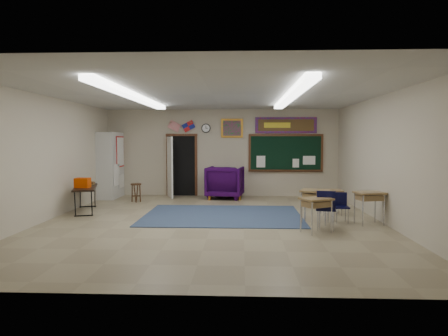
{
  "coord_description": "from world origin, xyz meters",
  "views": [
    {
      "loc": [
        0.68,
        -9.34,
        1.94
      ],
      "look_at": [
        0.21,
        1.5,
        1.18
      ],
      "focal_mm": 32.0,
      "sensor_mm": 36.0,
      "label": 1
    }
  ],
  "objects_px": {
    "student_desk_front_left": "(315,205)",
    "student_desk_front_right": "(331,201)",
    "wooden_stool": "(136,192)",
    "folding_table": "(86,198)",
    "wingback_armchair": "(225,182)"
  },
  "relations": [
    {
      "from": "student_desk_front_left",
      "to": "student_desk_front_right",
      "type": "height_order",
      "value": "student_desk_front_left"
    },
    {
      "from": "folding_table",
      "to": "wingback_armchair",
      "type": "bearing_deg",
      "value": 18.26
    },
    {
      "from": "folding_table",
      "to": "wooden_stool",
      "type": "bearing_deg",
      "value": 44.01
    },
    {
      "from": "wingback_armchair",
      "to": "student_desk_front_left",
      "type": "relative_size",
      "value": 1.51
    },
    {
      "from": "student_desk_front_right",
      "to": "folding_table",
      "type": "bearing_deg",
      "value": 176.5
    },
    {
      "from": "student_desk_front_left",
      "to": "folding_table",
      "type": "bearing_deg",
      "value": -171.34
    },
    {
      "from": "wingback_armchair",
      "to": "student_desk_front_left",
      "type": "distance_m",
      "value": 4.53
    },
    {
      "from": "wingback_armchair",
      "to": "student_desk_front_left",
      "type": "xyz_separation_m",
      "value": [
        2.27,
        -3.92,
        -0.1
      ]
    },
    {
      "from": "folding_table",
      "to": "student_desk_front_right",
      "type": "bearing_deg",
      "value": -18.91
    },
    {
      "from": "wingback_armchair",
      "to": "wooden_stool",
      "type": "height_order",
      "value": "wingback_armchair"
    },
    {
      "from": "student_desk_front_right",
      "to": "wooden_stool",
      "type": "bearing_deg",
      "value": 159.53
    },
    {
      "from": "student_desk_front_left",
      "to": "wooden_stool",
      "type": "distance_m",
      "value": 5.84
    },
    {
      "from": "student_desk_front_left",
      "to": "wooden_stool",
      "type": "bearing_deg",
      "value": 170.0
    },
    {
      "from": "student_desk_front_left",
      "to": "student_desk_front_right",
      "type": "relative_size",
      "value": 1.2
    },
    {
      "from": "wooden_stool",
      "to": "wingback_armchair",
      "type": "bearing_deg",
      "value": 18.78
    }
  ]
}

